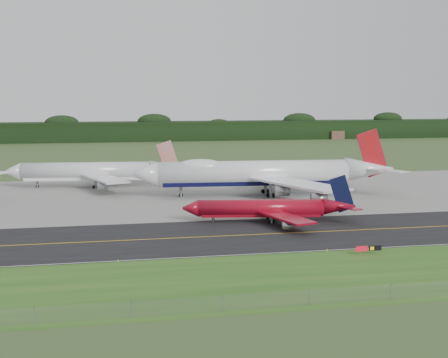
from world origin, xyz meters
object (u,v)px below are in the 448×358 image
(jet_ba_747, at_px, (263,173))
(jet_star_tail, at_px, (96,172))
(taxiway_sign, at_px, (368,249))
(jet_red_737, at_px, (270,209))

(jet_ba_747, height_order, jet_star_tail, jet_ba_747)
(jet_ba_747, xyz_separation_m, taxiway_sign, (1.51, -68.79, -5.33))
(taxiway_sign, bearing_deg, jet_ba_747, 91.26)
(jet_ba_747, distance_m, jet_star_tail, 53.92)
(jet_red_737, bearing_deg, taxiway_sign, -74.09)
(jet_ba_747, bearing_deg, jet_red_737, -102.08)
(jet_ba_747, xyz_separation_m, jet_red_737, (-7.76, -36.26, -3.52))
(jet_red_737, xyz_separation_m, taxiway_sign, (9.27, -32.53, -1.81))
(jet_ba_747, distance_m, taxiway_sign, 69.01)
(jet_ba_747, xyz_separation_m, jet_star_tail, (-46.88, 26.58, -1.61))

